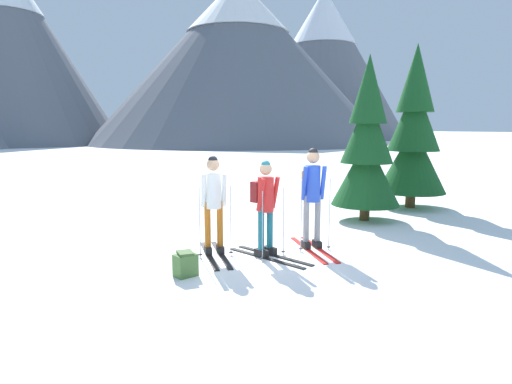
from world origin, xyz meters
name	(u,v)px	position (x,y,z in m)	size (l,w,h in m)	color
ground_plane	(262,253)	(0.00, 0.00, 0.00)	(400.00, 400.00, 0.00)	white
skier_in_white	(213,199)	(-0.82, 0.26, 0.99)	(0.61, 1.77, 1.75)	black
skier_in_red	(265,203)	(-0.04, -0.21, 0.94)	(0.97, 1.68, 1.68)	black
skier_in_blue	(312,192)	(0.96, -0.08, 1.07)	(0.61, 1.82, 1.87)	red
pine_tree_near	(367,146)	(3.41, 1.67, 1.80)	(1.63, 1.63, 3.93)	#51381E
pine_tree_mid	(414,134)	(5.65, 2.63, 2.05)	(1.86, 1.86, 4.49)	#51381E
backpack_on_snow_front	(185,264)	(-1.57, -0.73, 0.19)	(0.38, 0.33, 0.38)	#4C7238
mountain_ridge_distant	(81,41)	(-1.60, 59.03, 13.86)	(111.35, 53.16, 30.00)	slate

